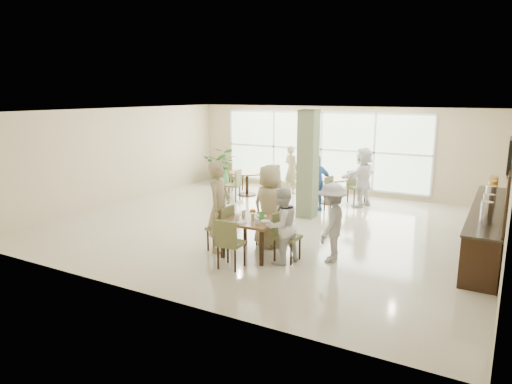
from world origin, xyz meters
The scene contains 23 objects.
ground centered at (0.00, 0.00, 0.00)m, with size 10.00×10.00×0.00m, color beige.
room_shell centered at (0.00, 0.00, 1.70)m, with size 10.00×10.00×10.00m.
window_bank centered at (-0.50, 4.46, 1.40)m, with size 7.00×0.04×7.00m.
column centered at (0.40, 1.20, 1.40)m, with size 0.45×0.45×2.80m, color #5C6748.
main_table centered at (0.60, -2.05, 0.67)m, with size 1.04×1.04×0.75m.
round_table_left centered at (-2.33, 2.75, 0.59)m, with size 1.17×1.17×0.75m.
round_table_right centered at (0.38, 3.00, 0.56)m, with size 1.04×1.04×0.75m.
chairs_main_table centered at (0.58, -2.06, 0.47)m, with size 1.96×1.99×0.95m.
chairs_table_left centered at (-2.32, 2.74, 0.47)m, with size 2.12×2.03×0.95m.
chairs_table_right centered at (0.36, 3.00, 0.47)m, with size 2.16×1.88×0.95m.
tabletop_clutter centered at (0.60, -2.08, 0.81)m, with size 0.76×0.81×0.21m.
buffet_counter centered at (4.70, 0.51, 0.55)m, with size 0.64×4.70×1.95m.
wall_tv centered at (4.94, -0.60, 2.15)m, with size 0.06×1.00×0.58m.
framed_art_a centered at (4.95, 1.00, 1.85)m, with size 0.05×0.55×0.70m.
framed_art_b centered at (4.95, 1.80, 1.85)m, with size 0.05×0.55×0.70m.
potted_plant centered at (-4.03, 3.87, 0.67)m, with size 1.20×1.20×1.33m, color #2B5E25.
teen_left centered at (-0.14, -2.14, 0.94)m, with size 0.68×0.45×1.88m, color tan.
teen_far centered at (0.63, -1.38, 0.88)m, with size 0.86×0.47×1.76m, color tan.
teen_right centered at (1.29, -2.15, 0.75)m, with size 0.73×0.56×1.49m, color white.
teen_standing centered at (2.08, -1.58, 0.77)m, with size 1.00×0.57×1.54m, color #A2A1A4.
adult_a centered at (0.30, 2.04, 0.78)m, with size 0.91×0.52×1.55m, color #417DC4.
adult_b centered at (1.33, 3.06, 0.86)m, with size 1.59×0.69×1.72m, color white.
adult_standing centered at (-1.21, 3.69, 0.79)m, with size 0.57×0.38×1.57m, color tan.
Camera 1 is at (4.92, -9.65, 3.19)m, focal length 32.00 mm.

